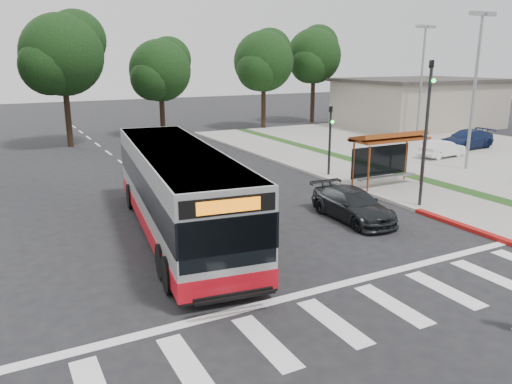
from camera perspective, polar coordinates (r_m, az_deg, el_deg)
ground at (r=17.23m, az=-1.14°, el=-7.36°), size 140.00×140.00×0.00m
sidewalk_east at (r=29.43m, az=11.06°, el=1.97°), size 4.00×40.00×0.12m
curb_east at (r=28.24m, az=7.89°, el=1.59°), size 0.30×40.00×0.15m
curb_east_red at (r=21.27m, az=23.76°, el=-4.05°), size 0.32×6.00×0.15m
parking_lot at (r=39.23m, az=23.05°, el=4.26°), size 18.00×36.00×0.10m
commercial_building at (r=52.08m, az=18.02°, el=9.49°), size 14.00×10.00×4.40m
building_roof_cap at (r=51.94m, az=18.23°, el=12.06°), size 14.60×10.60×0.30m
crosswalk_ladder at (r=13.39m, az=8.86°, el=-14.47°), size 18.00×2.60×0.01m
bus_shelter at (r=26.72m, az=14.85°, el=5.45°), size 4.20×1.60×2.86m
traffic_signal_ne_tall at (r=23.13m, az=18.95°, el=7.56°), size 0.18×0.37×6.50m
traffic_signal_ne_short at (r=28.53m, az=8.47°, el=6.63°), size 0.18×0.37×4.00m
lot_light_front at (r=32.29m, az=23.90°, el=12.61°), size 1.90×0.35×9.01m
lot_light_mid at (r=43.42m, az=18.49°, el=13.40°), size 1.90×0.35×9.01m
tree_ne_a at (r=48.26m, az=0.92°, el=14.81°), size 6.16×5.74×9.30m
tree_ne_b at (r=53.63m, az=6.66°, el=15.30°), size 6.16×5.74×10.02m
tree_north_a at (r=40.65m, az=-21.19°, el=14.55°), size 6.60×6.15×10.17m
tree_north_b at (r=44.33m, az=-10.83°, el=13.59°), size 5.72×5.33×8.43m
transit_bus at (r=19.12m, az=-8.88°, el=-0.00°), size 4.43×13.12×3.32m
dark_sedan at (r=21.25m, az=10.99°, el=-1.42°), size 1.96×4.51×1.29m
parked_car_1 at (r=36.01m, az=20.53°, el=4.66°), size 3.62×1.51×1.16m
parked_car_3 at (r=40.21m, az=22.92°, el=5.58°), size 4.89×2.30×1.38m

